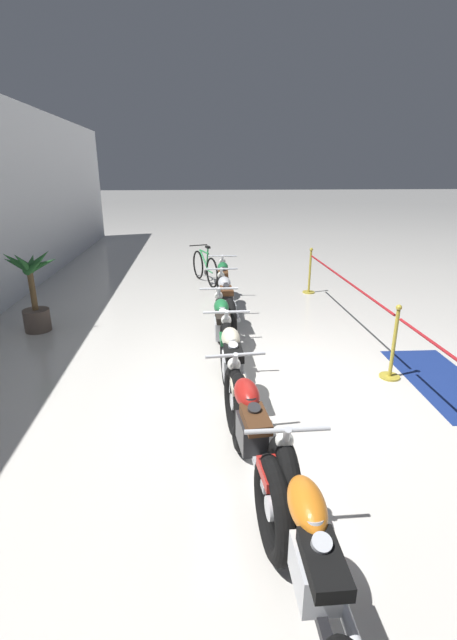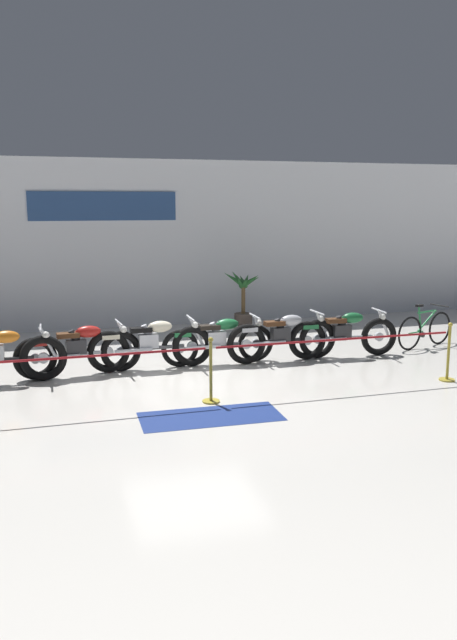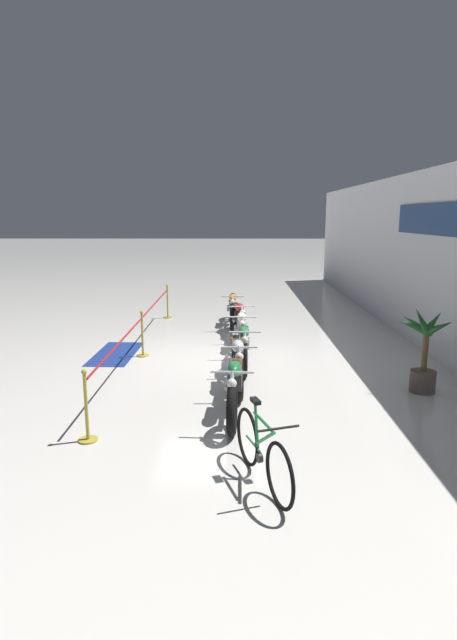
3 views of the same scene
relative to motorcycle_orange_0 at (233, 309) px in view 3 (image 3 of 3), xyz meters
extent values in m
plane|color=silver|center=(3.39, -0.49, -0.49)|extent=(120.00, 120.00, 0.00)
cube|color=white|center=(3.39, 4.63, 1.61)|extent=(28.00, 0.25, 4.20)
cube|color=navy|center=(2.34, 4.49, 2.56)|extent=(3.58, 0.04, 0.70)
torus|color=black|center=(0.78, 0.00, -0.07)|extent=(0.82, 0.15, 0.82)
torus|color=black|center=(-0.79, 0.00, -0.07)|extent=(0.82, 0.15, 0.82)
cylinder|color=silver|center=(0.78, 0.00, -0.07)|extent=(0.19, 0.08, 0.19)
cylinder|color=silver|center=(-0.79, 0.00, -0.07)|extent=(0.19, 0.08, 0.19)
cylinder|color=silver|center=(0.87, 0.00, 0.21)|extent=(0.30, 0.06, 0.59)
cube|color=silver|center=(-0.06, 0.00, 0.09)|extent=(0.36, 0.22, 0.26)
cylinder|color=silver|center=(-0.02, 0.00, 0.29)|extent=(0.18, 0.11, 0.24)
cylinder|color=silver|center=(-0.10, 0.00, 0.29)|extent=(0.18, 0.11, 0.24)
cylinder|color=silver|center=(-0.36, -0.14, -0.05)|extent=(0.70, 0.07, 0.07)
cube|color=black|center=(-0.01, 0.00, -0.05)|extent=(1.25, 0.06, 0.06)
ellipsoid|color=orange|center=(0.17, 0.00, 0.35)|extent=(0.46, 0.22, 0.22)
cube|color=black|center=(-0.19, 0.00, 0.31)|extent=(0.40, 0.20, 0.09)
cube|color=orange|center=(-0.74, 0.00, 0.21)|extent=(0.32, 0.16, 0.08)
cylinder|color=silver|center=(0.76, 0.00, 0.48)|extent=(0.04, 0.62, 0.04)
sphere|color=silver|center=(0.84, 0.00, 0.34)|extent=(0.14, 0.14, 0.14)
torus|color=black|center=(2.17, 0.24, -0.10)|extent=(0.78, 0.20, 0.77)
torus|color=black|center=(0.63, 0.11, -0.10)|extent=(0.78, 0.20, 0.77)
cylinder|color=silver|center=(2.17, 0.24, -0.10)|extent=(0.19, 0.09, 0.18)
cylinder|color=silver|center=(0.63, 0.11, -0.10)|extent=(0.19, 0.09, 0.18)
cylinder|color=silver|center=(2.26, 0.25, 0.18)|extent=(0.31, 0.08, 0.59)
cube|color=#2D2D30|center=(1.35, 0.17, 0.06)|extent=(0.38, 0.25, 0.26)
cylinder|color=#2D2D30|center=(1.39, 0.17, 0.26)|extent=(0.19, 0.12, 0.24)
cylinder|color=#2D2D30|center=(1.31, 0.17, 0.26)|extent=(0.19, 0.12, 0.24)
cylinder|color=silver|center=(1.06, 0.01, -0.08)|extent=(0.70, 0.13, 0.07)
cube|color=#ADAFB5|center=(1.40, 0.18, -0.08)|extent=(1.23, 0.16, 0.06)
ellipsoid|color=#B21E19|center=(1.58, 0.19, 0.32)|extent=(0.48, 0.26, 0.22)
cube|color=#4C2D19|center=(1.22, 0.16, 0.28)|extent=(0.42, 0.23, 0.09)
cube|color=#B21E19|center=(0.68, 0.11, 0.17)|extent=(0.33, 0.19, 0.08)
cylinder|color=silver|center=(2.15, 0.24, 0.45)|extent=(0.09, 0.62, 0.04)
sphere|color=silver|center=(2.23, 0.24, 0.31)|extent=(0.14, 0.14, 0.14)
torus|color=black|center=(3.53, 0.22, -0.09)|extent=(0.80, 0.14, 0.80)
torus|color=black|center=(1.94, 0.22, -0.09)|extent=(0.80, 0.14, 0.80)
cylinder|color=silver|center=(3.53, 0.22, -0.09)|extent=(0.19, 0.08, 0.18)
cylinder|color=silver|center=(1.94, 0.22, -0.09)|extent=(0.19, 0.08, 0.18)
cylinder|color=silver|center=(3.62, 0.22, 0.20)|extent=(0.30, 0.06, 0.59)
cube|color=silver|center=(2.69, 0.22, 0.07)|extent=(0.36, 0.22, 0.26)
cylinder|color=silver|center=(2.73, 0.22, 0.27)|extent=(0.18, 0.11, 0.24)
cylinder|color=silver|center=(2.64, 0.22, 0.27)|extent=(0.18, 0.11, 0.24)
cylinder|color=silver|center=(2.39, 0.08, -0.07)|extent=(0.70, 0.07, 0.07)
cube|color=#47474C|center=(2.74, 0.22, -0.07)|extent=(1.28, 0.07, 0.06)
ellipsoid|color=beige|center=(2.92, 0.22, 0.33)|extent=(0.46, 0.22, 0.22)
cube|color=black|center=(2.56, 0.22, 0.29)|extent=(0.40, 0.20, 0.09)
cube|color=beige|center=(1.99, 0.22, 0.19)|extent=(0.32, 0.16, 0.08)
cylinder|color=silver|center=(3.51, 0.22, 0.46)|extent=(0.04, 0.62, 0.04)
sphere|color=silver|center=(3.59, 0.22, 0.32)|extent=(0.14, 0.14, 0.14)
torus|color=black|center=(4.84, 0.25, -0.12)|extent=(0.73, 0.10, 0.73)
torus|color=black|center=(3.30, 0.24, -0.12)|extent=(0.73, 0.10, 0.73)
cylinder|color=silver|center=(4.84, 0.25, -0.12)|extent=(0.18, 0.08, 0.18)
cylinder|color=silver|center=(3.30, 0.24, -0.12)|extent=(0.18, 0.08, 0.18)
cylinder|color=silver|center=(4.93, 0.25, 0.16)|extent=(0.30, 0.06, 0.59)
cube|color=silver|center=(4.02, 0.25, 0.04)|extent=(0.36, 0.22, 0.26)
cylinder|color=silver|center=(4.06, 0.25, 0.24)|extent=(0.18, 0.11, 0.24)
cylinder|color=silver|center=(3.98, 0.25, 0.24)|extent=(0.18, 0.11, 0.24)
cylinder|color=silver|center=(3.72, 0.11, -0.10)|extent=(0.70, 0.07, 0.07)
cube|color=#47474C|center=(4.07, 0.25, -0.10)|extent=(1.23, 0.06, 0.06)
ellipsoid|color=#1E6B38|center=(4.25, 0.25, 0.30)|extent=(0.46, 0.22, 0.22)
cube|color=black|center=(3.89, 0.25, 0.26)|extent=(0.40, 0.20, 0.09)
cube|color=#1E6B38|center=(3.35, 0.25, 0.15)|extent=(0.32, 0.16, 0.08)
cylinder|color=silver|center=(4.82, 0.25, 0.43)|extent=(0.04, 0.62, 0.04)
sphere|color=silver|center=(4.90, 0.25, 0.29)|extent=(0.14, 0.14, 0.14)
torus|color=black|center=(6.12, 0.12, -0.08)|extent=(0.81, 0.15, 0.80)
torus|color=black|center=(4.59, 0.08, -0.08)|extent=(0.81, 0.15, 0.80)
cylinder|color=silver|center=(6.12, 0.12, -0.08)|extent=(0.19, 0.09, 0.19)
cylinder|color=silver|center=(4.59, 0.08, -0.08)|extent=(0.19, 0.09, 0.19)
cylinder|color=silver|center=(6.21, 0.13, 0.20)|extent=(0.30, 0.07, 0.59)
cube|color=#2D2D30|center=(5.31, 0.10, 0.08)|extent=(0.37, 0.23, 0.26)
cylinder|color=#2D2D30|center=(5.35, 0.10, 0.28)|extent=(0.18, 0.12, 0.24)
cylinder|color=#2D2D30|center=(5.27, 0.10, 0.28)|extent=(0.18, 0.12, 0.24)
cylinder|color=silver|center=(5.01, -0.05, -0.06)|extent=(0.70, 0.09, 0.07)
cube|color=black|center=(5.36, 0.10, -0.06)|extent=(1.23, 0.10, 0.06)
ellipsoid|color=#B7BABF|center=(5.54, 0.11, 0.34)|extent=(0.47, 0.23, 0.22)
cube|color=#4C2D19|center=(5.18, 0.10, 0.30)|extent=(0.41, 0.21, 0.09)
cube|color=#B7BABF|center=(4.64, 0.08, 0.20)|extent=(0.32, 0.17, 0.08)
cylinder|color=silver|center=(6.10, 0.12, 0.47)|extent=(0.05, 0.62, 0.04)
sphere|color=silver|center=(6.18, 0.13, 0.33)|extent=(0.14, 0.14, 0.14)
torus|color=black|center=(7.46, 0.01, -0.09)|extent=(0.79, 0.17, 0.79)
torus|color=black|center=(5.89, 0.10, -0.09)|extent=(0.79, 0.17, 0.79)
cylinder|color=silver|center=(7.46, 0.01, -0.09)|extent=(0.19, 0.09, 0.18)
cylinder|color=silver|center=(5.89, 0.10, -0.09)|extent=(0.19, 0.09, 0.18)
cylinder|color=silver|center=(7.55, 0.01, 0.19)|extent=(0.31, 0.07, 0.59)
cube|color=#2D2D30|center=(6.62, 0.06, 0.07)|extent=(0.37, 0.24, 0.26)
cylinder|color=#2D2D30|center=(6.67, 0.06, 0.27)|extent=(0.18, 0.12, 0.24)
cylinder|color=#2D2D30|center=(6.58, 0.06, 0.27)|extent=(0.18, 0.12, 0.24)
cylinder|color=silver|center=(6.32, -0.06, -0.07)|extent=(0.70, 0.11, 0.07)
cube|color=#ADAFB5|center=(6.67, 0.06, -0.07)|extent=(1.26, 0.13, 0.06)
ellipsoid|color=#1E6B38|center=(6.85, 0.05, 0.33)|extent=(0.47, 0.25, 0.22)
cube|color=#4C2D19|center=(6.49, 0.07, 0.29)|extent=(0.41, 0.22, 0.09)
cube|color=#1E6B38|center=(5.94, 0.10, 0.19)|extent=(0.33, 0.18, 0.08)
cylinder|color=silver|center=(7.44, 0.01, 0.46)|extent=(0.07, 0.62, 0.04)
sphere|color=silver|center=(7.52, 0.01, 0.32)|extent=(0.14, 0.14, 0.14)
torus|color=black|center=(9.28, 0.53, -0.12)|extent=(0.71, 0.28, 0.74)
torus|color=black|center=(8.32, 0.21, -0.12)|extent=(0.71, 0.28, 0.74)
cylinder|color=#238442|center=(8.85, 0.39, 0.10)|extent=(0.58, 0.23, 0.43)
cylinder|color=#238442|center=(8.80, 0.37, 0.30)|extent=(0.53, 0.21, 0.04)
cylinder|color=#238442|center=(8.61, 0.31, 0.18)|extent=(0.15, 0.08, 0.55)
cube|color=black|center=(8.57, 0.30, 0.46)|extent=(0.20, 0.13, 0.05)
cylinder|color=#238442|center=(8.51, 0.27, -0.12)|extent=(0.44, 0.17, 0.03)
cylinder|color=black|center=(9.23, 0.51, 0.40)|extent=(0.18, 0.46, 0.03)
cylinder|color=black|center=(8.72, 0.35, -0.20)|extent=(0.13, 0.09, 0.12)
cylinder|color=brown|center=(5.60, 3.45, -0.29)|extent=(0.45, 0.45, 0.39)
cylinder|color=brown|center=(5.60, 3.45, 0.27)|extent=(0.10, 0.10, 0.72)
cone|color=#235B28|center=(5.81, 3.47, 0.71)|extent=(0.53, 0.22, 0.34)
cone|color=#235B28|center=(5.73, 3.58, 0.73)|extent=(0.41, 0.45, 0.43)
cone|color=#235B28|center=(5.64, 3.64, 0.72)|extent=(0.22, 0.50, 0.36)
cone|color=#235B28|center=(5.50, 3.59, 0.78)|extent=(0.38, 0.45, 0.50)
cone|color=#235B28|center=(5.36, 3.43, 0.78)|extent=(0.63, 0.20, 0.48)
cone|color=#235B28|center=(5.46, 3.29, 0.73)|extent=(0.44, 0.50, 0.46)
cone|color=#235B28|center=(5.56, 3.21, 0.72)|extent=(0.23, 0.58, 0.38)
cone|color=#235B28|center=(5.76, 3.33, 0.75)|extent=(0.48, 0.42, 0.46)
cylinder|color=gold|center=(-1.03, -2.03, -0.47)|extent=(0.28, 0.28, 0.03)
cylinder|color=gold|center=(-1.03, -2.03, 0.01)|extent=(0.05, 0.05, 0.95)
sphere|color=gold|center=(-1.03, -2.03, 0.53)|extent=(0.08, 0.08, 0.08)
cylinder|color=maroon|center=(1.14, -2.03, 0.39)|extent=(4.17, 0.04, 0.04)
cylinder|color=maroon|center=(5.49, -2.03, 0.39)|extent=(4.19, 0.04, 0.04)
cylinder|color=gold|center=(3.31, -2.03, -0.47)|extent=(0.28, 0.28, 0.03)
cylinder|color=gold|center=(3.31, -2.03, 0.01)|extent=(0.05, 0.05, 0.95)
sphere|color=gold|center=(3.31, -2.03, 0.53)|extent=(0.08, 0.08, 0.08)
cylinder|color=gold|center=(7.67, -2.03, -0.47)|extent=(0.28, 0.28, 0.03)
cylinder|color=gold|center=(7.67, -2.03, 0.01)|extent=(0.05, 0.05, 0.95)
sphere|color=gold|center=(7.67, -2.03, 0.53)|extent=(0.08, 0.08, 0.08)
cube|color=navy|center=(3.13, -2.70, -0.48)|extent=(2.12, 0.96, 0.01)
camera|label=1|loc=(-1.82, 0.63, 2.23)|focal=24.00mm
camera|label=2|loc=(0.89, -11.23, 2.62)|focal=35.00mm
camera|label=3|loc=(14.21, 0.03, 2.63)|focal=28.00mm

